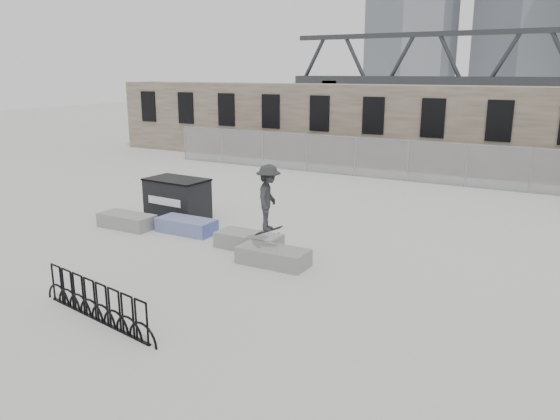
% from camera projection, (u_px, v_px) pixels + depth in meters
% --- Properties ---
extents(ground, '(120.00, 120.00, 0.00)m').
position_uv_depth(ground, '(209.00, 240.00, 17.45)').
color(ground, beige).
rests_on(ground, ground).
extents(stone_wall, '(36.00, 2.58, 4.50)m').
position_uv_depth(stone_wall, '(381.00, 126.00, 30.61)').
color(stone_wall, '#685A4C').
rests_on(stone_wall, ground).
extents(chainlink_fence, '(22.06, 0.06, 2.02)m').
position_uv_depth(chainlink_fence, '(355.00, 156.00, 27.76)').
color(chainlink_fence, gray).
rests_on(chainlink_fence, ground).
extents(planter_far_left, '(2.00, 0.90, 0.48)m').
position_uv_depth(planter_far_left, '(127.00, 220.00, 18.76)').
color(planter_far_left, gray).
rests_on(planter_far_left, ground).
extents(planter_center_left, '(2.00, 0.90, 0.48)m').
position_uv_depth(planter_center_left, '(187.00, 225.00, 18.17)').
color(planter_center_left, '#3748A7').
rests_on(planter_center_left, ground).
extents(planter_center_right, '(2.00, 0.90, 0.48)m').
position_uv_depth(planter_center_right, '(249.00, 240.00, 16.54)').
color(planter_center_right, gray).
rests_on(planter_center_right, ground).
extents(planter_offset, '(2.00, 0.90, 0.48)m').
position_uv_depth(planter_offset, '(273.00, 256.00, 15.16)').
color(planter_offset, gray).
rests_on(planter_offset, ground).
extents(dumpster, '(2.31, 1.49, 1.47)m').
position_uv_depth(dumpster, '(177.00, 198.00, 19.85)').
color(dumpster, black).
rests_on(dumpster, ground).
extents(bike_rack, '(3.99, 0.73, 0.90)m').
position_uv_depth(bike_rack, '(96.00, 302.00, 11.70)').
color(bike_rack, black).
rests_on(bike_rack, ground).
extents(skateboarder, '(1.02, 1.33, 2.01)m').
position_uv_depth(skateboarder, '(268.00, 198.00, 14.86)').
color(skateboarder, '#272729').
rests_on(skateboarder, ground).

